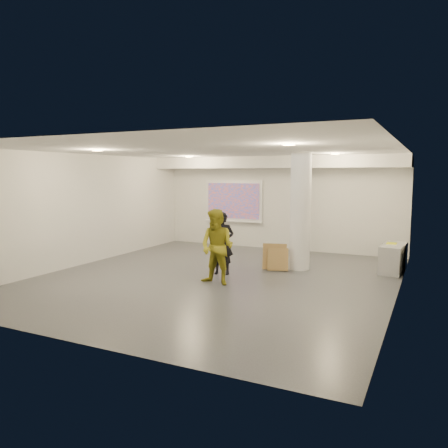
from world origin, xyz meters
The scene contains 20 objects.
floor centered at (0.00, 0.00, 0.00)m, with size 8.00×9.00×0.01m, color #3C3F44.
ceiling centered at (0.00, 0.00, 3.00)m, with size 8.00×9.00×0.01m, color silver.
wall_back centered at (0.00, 4.50, 1.50)m, with size 8.00×0.01×3.00m, color silver.
wall_front centered at (0.00, -4.50, 1.50)m, with size 8.00×0.01×3.00m, color silver.
wall_left centered at (-4.00, 0.00, 1.50)m, with size 0.01×9.00×3.00m, color silver.
wall_right centered at (4.00, 0.00, 1.50)m, with size 0.01×9.00×3.00m, color silver.
soffit_band centered at (0.00, 3.95, 2.82)m, with size 8.00×1.10×0.36m, color white.
downlight_nw centered at (-2.20, 2.50, 2.98)m, with size 0.22×0.22×0.02m, color #FFD48F.
downlight_ne centered at (2.20, 2.50, 2.98)m, with size 0.22×0.22×0.02m, color #FFD48F.
downlight_sw centered at (-2.20, -1.50, 2.98)m, with size 0.22×0.22×0.02m, color #FFD48F.
downlight_se centered at (2.20, -1.50, 2.98)m, with size 0.22×0.22×0.02m, color #FFD48F.
column centered at (1.50, 1.80, 1.50)m, with size 0.52×0.52×3.00m, color white.
projection_screen centered at (-1.60, 4.45, 1.53)m, with size 2.10×0.13×1.42m.
credenza centered at (3.72, 2.49, 0.35)m, with size 0.50×1.20×0.70m, color #949799.
papers_stack centered at (3.68, 2.38, 0.71)m, with size 0.24×0.31×0.02m, color silver.
postit_pad centered at (3.67, 2.49, 0.72)m, with size 0.23×0.31×0.03m, color #D1DE14.
cardboard_back centered at (0.93, 1.48, 0.34)m, with size 0.62×0.06×0.67m, color olive.
cardboard_front centered at (1.05, 1.38, 0.29)m, with size 0.53×0.05×0.58m, color olive.
woman centered at (-0.05, 0.42, 0.77)m, with size 0.56×0.37×1.54m, color black.
man centered at (0.28, -0.53, 0.84)m, with size 0.82×0.64×1.69m, color #9B941D.
Camera 1 is at (4.59, -9.08, 2.46)m, focal length 35.00 mm.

